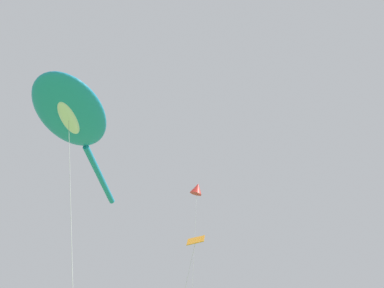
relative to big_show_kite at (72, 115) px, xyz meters
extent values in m
ellipsoid|color=#1E8CBF|center=(-0.18, -0.14, 0.03)|extent=(6.84, 6.48, 1.07)
cylinder|color=#1E8CBF|center=(4.58, 3.57, -0.13)|extent=(5.21, 4.18, 0.39)
ellipsoid|color=white|center=(-0.18, -0.14, -0.46)|extent=(2.55, 2.26, 0.39)
cylinder|color=#B2B2B7|center=(-0.05, -2.90, -8.50)|extent=(0.28, 5.55, 15.99)
cube|color=orange|center=(10.65, 0.58, -3.55)|extent=(1.25, 1.50, 0.99)
cone|color=red|center=(13.27, 2.83, 2.66)|extent=(1.06, 1.30, 1.18)
camera|label=1|loc=(-7.19, -15.91, -15.15)|focal=37.50mm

